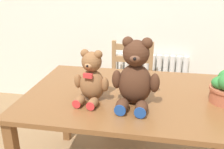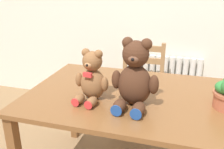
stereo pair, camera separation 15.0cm
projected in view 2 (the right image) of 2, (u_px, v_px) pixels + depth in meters
name	position (u px, v px, depth m)	size (l,w,h in m)	color
radiator	(161.00, 86.00, 2.88)	(0.87, 0.10, 0.65)	white
dining_table	(137.00, 107.00, 1.68)	(1.46, 0.95, 0.73)	brown
wooden_chair_behind	(140.00, 87.00, 2.52)	(0.43, 0.44, 0.86)	#997047
teddy_bear_left	(92.00, 79.00, 1.54)	(0.23, 0.24, 0.32)	brown
teddy_bear_right	(135.00, 78.00, 1.45)	(0.29, 0.29, 0.41)	#472819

